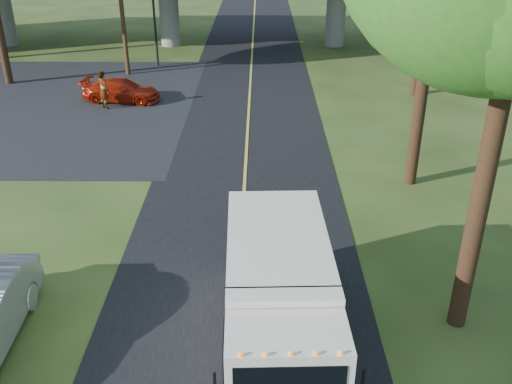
{
  "coord_description": "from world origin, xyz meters",
  "views": [
    {
      "loc": [
        0.57,
        -10.29,
        9.38
      ],
      "look_at": [
        0.46,
        5.01,
        1.6
      ],
      "focal_mm": 40.0,
      "sensor_mm": 36.0,
      "label": 1
    }
  ],
  "objects_px": {
    "traffic_signal": "(154,15)",
    "step_van": "(279,297)",
    "pedestrian": "(104,90)",
    "red_sedan": "(121,90)"
  },
  "relations": [
    {
      "from": "traffic_signal",
      "to": "pedestrian",
      "type": "relative_size",
      "value": 2.7
    },
    {
      "from": "traffic_signal",
      "to": "step_van",
      "type": "relative_size",
      "value": 0.81
    },
    {
      "from": "step_van",
      "to": "pedestrian",
      "type": "xyz_separation_m",
      "value": [
        -8.32,
        17.43,
        -0.48
      ]
    },
    {
      "from": "traffic_signal",
      "to": "red_sedan",
      "type": "relative_size",
      "value": 1.28
    },
    {
      "from": "red_sedan",
      "to": "traffic_signal",
      "type": "bearing_deg",
      "value": 2.02
    },
    {
      "from": "traffic_signal",
      "to": "step_van",
      "type": "distance_m",
      "value": 26.9
    },
    {
      "from": "pedestrian",
      "to": "traffic_signal",
      "type": "bearing_deg",
      "value": -57.08
    },
    {
      "from": "traffic_signal",
      "to": "red_sedan",
      "type": "distance_m",
      "value": 7.76
    },
    {
      "from": "traffic_signal",
      "to": "pedestrian",
      "type": "height_order",
      "value": "traffic_signal"
    },
    {
      "from": "traffic_signal",
      "to": "red_sedan",
      "type": "height_order",
      "value": "traffic_signal"
    }
  ]
}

